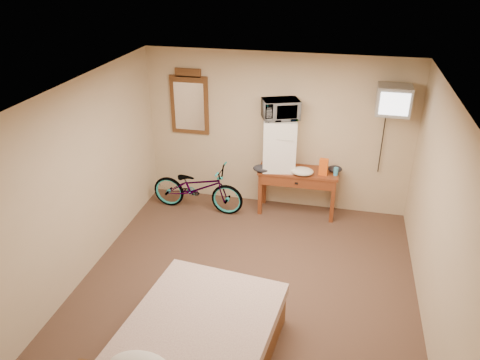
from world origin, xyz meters
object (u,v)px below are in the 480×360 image
at_px(crt_television, 394,100).
at_px(mini_fridge, 279,144).
at_px(desk, 298,179).
at_px(blue_cup, 336,171).
at_px(bicycle, 197,187).
at_px(bed, 195,349).
at_px(wall_mirror, 189,103).
at_px(microwave, 281,109).

bearing_deg(crt_television, mini_fridge, 178.85).
height_order(desk, blue_cup, blue_cup).
relative_size(bicycle, bed, 0.76).
distance_m(wall_mirror, bicycle, 1.36).
height_order(desk, wall_mirror, wall_mirror).
bearing_deg(crt_television, bed, -118.74).
distance_m(crt_television, bed, 4.22).
xyz_separation_m(desk, bicycle, (-1.58, -0.23, -0.22)).
distance_m(mini_fridge, bicycle, 1.49).
distance_m(desk, crt_television, 1.84).
height_order(blue_cup, wall_mirror, wall_mirror).
bearing_deg(bicycle, bed, -159.92).
bearing_deg(microwave, mini_fridge, -145.32).
bearing_deg(wall_mirror, desk, -8.44).
bearing_deg(desk, bed, -100.27).
relative_size(wall_mirror, bed, 0.53).
bearing_deg(wall_mirror, bed, -71.76).
xyz_separation_m(blue_cup, bed, (-1.18, -3.37, -0.51)).
distance_m(desk, wall_mirror, 2.10).
relative_size(blue_cup, bicycle, 0.08).
xyz_separation_m(blue_cup, bicycle, (-2.15, -0.21, -0.41)).
bearing_deg(bed, crt_television, 61.26).
relative_size(microwave, crt_television, 0.92).
bearing_deg(mini_fridge, bed, -94.86).
distance_m(crt_television, wall_mirror, 3.10).
xyz_separation_m(microwave, crt_television, (1.57, -0.03, 0.25)).
height_order(desk, crt_television, crt_television).
relative_size(mini_fridge, blue_cup, 6.66).
height_order(microwave, bed, microwave).
height_order(blue_cup, bed, bed).
bearing_deg(bed, wall_mirror, 108.24).
bearing_deg(blue_cup, mini_fridge, 175.60).
xyz_separation_m(mini_fridge, bed, (-0.29, -3.44, -0.86)).
height_order(crt_television, wall_mirror, wall_mirror).
bearing_deg(crt_television, blue_cup, -176.90).
bearing_deg(crt_television, microwave, 178.85).
bearing_deg(desk, wall_mirror, 171.56).
relative_size(mini_fridge, microwave, 1.52).
height_order(microwave, blue_cup, microwave).
relative_size(crt_television, bicycle, 0.38).
xyz_separation_m(blue_cup, wall_mirror, (-2.39, 0.29, 0.83)).
relative_size(crt_television, bed, 0.29).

